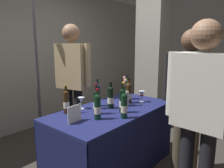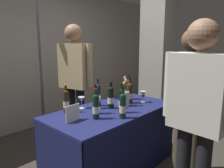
{
  "view_description": "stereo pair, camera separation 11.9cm",
  "coord_description": "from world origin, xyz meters",
  "px_view_note": "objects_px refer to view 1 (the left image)",
  "views": [
    {
      "loc": [
        -1.88,
        -1.57,
        1.54
      ],
      "look_at": [
        0.0,
        0.0,
        1.06
      ],
      "focal_mm": 34.85,
      "sensor_mm": 36.0,
      "label": 1
    },
    {
      "loc": [
        -1.8,
        -1.66,
        1.54
      ],
      "look_at": [
        0.0,
        0.0,
        1.06
      ],
      "focal_mm": 34.85,
      "sensor_mm": 36.0,
      "label": 2
    }
  ],
  "objects_px": {
    "vendor_presenter": "(72,75)",
    "concrete_pillar": "(154,46)",
    "taster_foreground_right": "(189,93)",
    "wine_glass_near_vendor": "(97,100)",
    "wine_glass_mid": "(142,94)",
    "wine_glass_near_taster": "(81,100)",
    "tasting_table": "(112,127)",
    "display_bottle_0": "(96,102)",
    "flower_vase": "(125,96)",
    "booth_signpost": "(36,49)",
    "featured_wine_bottle": "(97,106)"
  },
  "relations": [
    {
      "from": "wine_glass_near_taster",
      "to": "taster_foreground_right",
      "type": "bearing_deg",
      "value": -59.61
    },
    {
      "from": "tasting_table",
      "to": "booth_signpost",
      "type": "height_order",
      "value": "booth_signpost"
    },
    {
      "from": "wine_glass_mid",
      "to": "booth_signpost",
      "type": "relative_size",
      "value": 0.06
    },
    {
      "from": "tasting_table",
      "to": "flower_vase",
      "type": "xyz_separation_m",
      "value": [
        0.21,
        -0.04,
        0.36
      ]
    },
    {
      "from": "wine_glass_near_vendor",
      "to": "display_bottle_0",
      "type": "bearing_deg",
      "value": -138.54
    },
    {
      "from": "wine_glass_near_taster",
      "to": "booth_signpost",
      "type": "distance_m",
      "value": 1.1
    },
    {
      "from": "vendor_presenter",
      "to": "booth_signpost",
      "type": "distance_m",
      "value": 0.63
    },
    {
      "from": "tasting_table",
      "to": "display_bottle_0",
      "type": "distance_m",
      "value": 0.44
    },
    {
      "from": "concrete_pillar",
      "to": "tasting_table",
      "type": "xyz_separation_m",
      "value": [
        -1.67,
        -0.42,
        -0.93
      ]
    },
    {
      "from": "wine_glass_near_vendor",
      "to": "taster_foreground_right",
      "type": "distance_m",
      "value": 1.03
    },
    {
      "from": "vendor_presenter",
      "to": "display_bottle_0",
      "type": "bearing_deg",
      "value": -36.06
    },
    {
      "from": "display_bottle_0",
      "to": "wine_glass_near_vendor",
      "type": "bearing_deg",
      "value": 41.46
    },
    {
      "from": "flower_vase",
      "to": "wine_glass_near_taster",
      "type": "bearing_deg",
      "value": 142.87
    },
    {
      "from": "tasting_table",
      "to": "display_bottle_0",
      "type": "xyz_separation_m",
      "value": [
        -0.25,
        0.02,
        0.37
      ]
    },
    {
      "from": "featured_wine_bottle",
      "to": "booth_signpost",
      "type": "relative_size",
      "value": 0.13
    },
    {
      "from": "display_bottle_0",
      "to": "vendor_presenter",
      "type": "height_order",
      "value": "vendor_presenter"
    },
    {
      "from": "wine_glass_near_vendor",
      "to": "wine_glass_mid",
      "type": "bearing_deg",
      "value": -22.95
    },
    {
      "from": "display_bottle_0",
      "to": "featured_wine_bottle",
      "type": "bearing_deg",
      "value": -131.65
    },
    {
      "from": "featured_wine_bottle",
      "to": "booth_signpost",
      "type": "bearing_deg",
      "value": 83.46
    },
    {
      "from": "featured_wine_bottle",
      "to": "display_bottle_0",
      "type": "height_order",
      "value": "display_bottle_0"
    },
    {
      "from": "featured_wine_bottle",
      "to": "wine_glass_mid",
      "type": "bearing_deg",
      "value": 0.08
    },
    {
      "from": "concrete_pillar",
      "to": "tasting_table",
      "type": "relative_size",
      "value": 1.86
    },
    {
      "from": "wine_glass_near_taster",
      "to": "vendor_presenter",
      "type": "height_order",
      "value": "vendor_presenter"
    },
    {
      "from": "flower_vase",
      "to": "taster_foreground_right",
      "type": "distance_m",
      "value": 0.75
    },
    {
      "from": "taster_foreground_right",
      "to": "wine_glass_mid",
      "type": "bearing_deg",
      "value": -14.16
    },
    {
      "from": "wine_glass_mid",
      "to": "wine_glass_near_taster",
      "type": "xyz_separation_m",
      "value": [
        -0.7,
        0.39,
        -0.0
      ]
    },
    {
      "from": "concrete_pillar",
      "to": "flower_vase",
      "type": "distance_m",
      "value": 1.64
    },
    {
      "from": "wine_glass_near_taster",
      "to": "vendor_presenter",
      "type": "distance_m",
      "value": 0.64
    },
    {
      "from": "flower_vase",
      "to": "vendor_presenter",
      "type": "distance_m",
      "value": 0.87
    },
    {
      "from": "concrete_pillar",
      "to": "flower_vase",
      "type": "xyz_separation_m",
      "value": [
        -1.47,
        -0.45,
        -0.57
      ]
    },
    {
      "from": "featured_wine_bottle",
      "to": "taster_foreground_right",
      "type": "bearing_deg",
      "value": -41.13
    },
    {
      "from": "wine_glass_near_vendor",
      "to": "flower_vase",
      "type": "relative_size",
      "value": 0.38
    },
    {
      "from": "display_bottle_0",
      "to": "booth_signpost",
      "type": "height_order",
      "value": "booth_signpost"
    },
    {
      "from": "display_bottle_0",
      "to": "taster_foreground_right",
      "type": "distance_m",
      "value": 1.0
    },
    {
      "from": "wine_glass_mid",
      "to": "booth_signpost",
      "type": "xyz_separation_m",
      "value": [
        -0.68,
        1.33,
        0.57
      ]
    },
    {
      "from": "wine_glass_near_vendor",
      "to": "wine_glass_mid",
      "type": "height_order",
      "value": "wine_glass_mid"
    },
    {
      "from": "display_bottle_0",
      "to": "taster_foreground_right",
      "type": "xyz_separation_m",
      "value": [
        0.63,
        -0.77,
        0.11
      ]
    },
    {
      "from": "vendor_presenter",
      "to": "concrete_pillar",
      "type": "bearing_deg",
      "value": 63.14
    },
    {
      "from": "flower_vase",
      "to": "vendor_presenter",
      "type": "xyz_separation_m",
      "value": [
        -0.12,
        0.84,
        0.19
      ]
    },
    {
      "from": "vendor_presenter",
      "to": "flower_vase",
      "type": "bearing_deg",
      "value": -5.14
    },
    {
      "from": "display_bottle_0",
      "to": "wine_glass_near_vendor",
      "type": "distance_m",
      "value": 0.19
    },
    {
      "from": "wine_glass_near_taster",
      "to": "booth_signpost",
      "type": "height_order",
      "value": "booth_signpost"
    },
    {
      "from": "concrete_pillar",
      "to": "wine_glass_near_vendor",
      "type": "xyz_separation_m",
      "value": [
        -1.78,
        -0.27,
        -0.6
      ]
    },
    {
      "from": "display_bottle_0",
      "to": "flower_vase",
      "type": "relative_size",
      "value": 0.9
    },
    {
      "from": "concrete_pillar",
      "to": "wine_glass_near_vendor",
      "type": "height_order",
      "value": "concrete_pillar"
    },
    {
      "from": "featured_wine_bottle",
      "to": "display_bottle_0",
      "type": "relative_size",
      "value": 0.95
    },
    {
      "from": "taster_foreground_right",
      "to": "wine_glass_near_vendor",
      "type": "bearing_deg",
      "value": 22.76
    },
    {
      "from": "wine_glass_near_taster",
      "to": "display_bottle_0",
      "type": "bearing_deg",
      "value": -94.95
    },
    {
      "from": "featured_wine_bottle",
      "to": "wine_glass_mid",
      "type": "relative_size",
      "value": 2.14
    },
    {
      "from": "featured_wine_bottle",
      "to": "vendor_presenter",
      "type": "bearing_deg",
      "value": 64.08
    }
  ]
}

